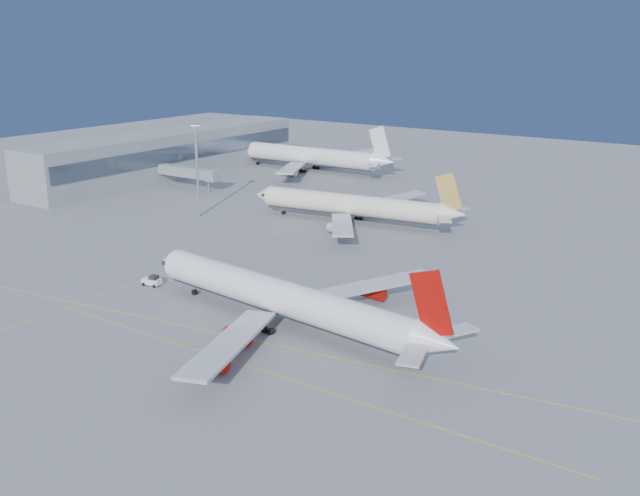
{
  "coord_description": "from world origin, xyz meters",
  "views": [
    {
      "loc": [
        62.0,
        -84.95,
        45.1
      ],
      "look_at": [
        -10.55,
        21.55,
        7.0
      ],
      "focal_mm": 40.0,
      "sensor_mm": 36.0,
      "label": 1
    }
  ],
  "objects_px": {
    "airliner_third": "(310,156)",
    "airliner_virgin": "(286,299)",
    "light_mast": "(197,162)",
    "pushback_tug": "(152,281)",
    "airliner_etihad": "(355,205)"
  },
  "relations": [
    {
      "from": "airliner_third",
      "to": "airliner_virgin",
      "type": "bearing_deg",
      "value": -57.93
    },
    {
      "from": "airliner_third",
      "to": "light_mast",
      "type": "distance_m",
      "value": 72.55
    },
    {
      "from": "airliner_third",
      "to": "pushback_tug",
      "type": "distance_m",
      "value": 124.1
    },
    {
      "from": "airliner_virgin",
      "to": "airliner_third",
      "type": "distance_m",
      "value": 140.94
    },
    {
      "from": "pushback_tug",
      "to": "airliner_etihad",
      "type": "bearing_deg",
      "value": 75.44
    },
    {
      "from": "light_mast",
      "to": "airliner_virgin",
      "type": "bearing_deg",
      "value": -36.34
    },
    {
      "from": "airliner_virgin",
      "to": "light_mast",
      "type": "relative_size",
      "value": 2.62
    },
    {
      "from": "airliner_virgin",
      "to": "light_mast",
      "type": "distance_m",
      "value": 79.87
    },
    {
      "from": "airliner_etihad",
      "to": "pushback_tug",
      "type": "xyz_separation_m",
      "value": [
        -6.79,
        -62.0,
        -3.65
      ]
    },
    {
      "from": "airliner_virgin",
      "to": "pushback_tug",
      "type": "bearing_deg",
      "value": -176.76
    },
    {
      "from": "light_mast",
      "to": "pushback_tug",
      "type": "bearing_deg",
      "value": -55.77
    },
    {
      "from": "airliner_virgin",
      "to": "airliner_etihad",
      "type": "bearing_deg",
      "value": 118.88
    },
    {
      "from": "pushback_tug",
      "to": "airliner_third",
      "type": "bearing_deg",
      "value": 102.7
    },
    {
      "from": "airliner_virgin",
      "to": "airliner_etihad",
      "type": "height_order",
      "value": "airliner_virgin"
    },
    {
      "from": "airliner_etihad",
      "to": "light_mast",
      "type": "xyz_separation_m",
      "value": [
        -37.49,
        -16.87,
        9.82
      ]
    }
  ]
}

